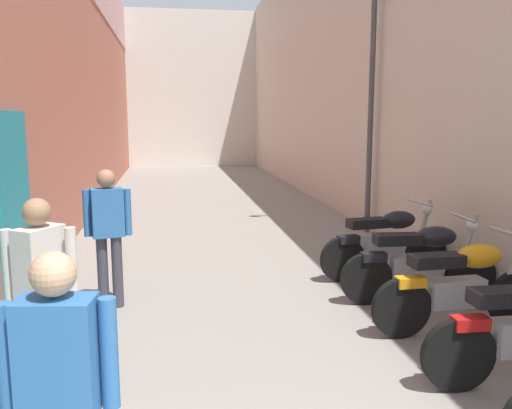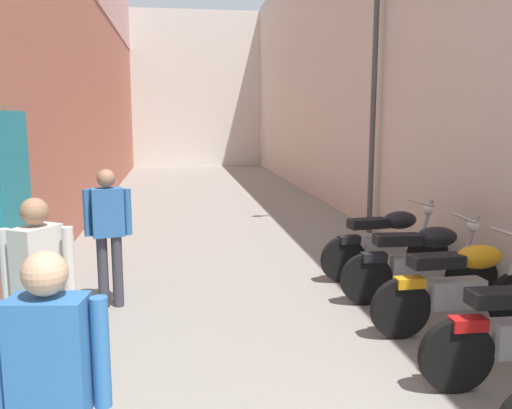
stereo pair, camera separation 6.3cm
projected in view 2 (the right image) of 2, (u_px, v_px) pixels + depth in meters
ground_plane at (229, 230)px, 10.18m from camera, size 38.87×38.87×0.00m
building_left at (75, 6)px, 10.94m from camera, size 0.45×22.87×8.67m
building_right at (348, 62)px, 12.02m from camera, size 0.45×22.87×6.68m
building_far_end at (196, 90)px, 23.73m from camera, size 8.46×2.00×6.54m
motorcycle_fourth at (462, 285)px, 5.27m from camera, size 1.85×0.58×1.04m
motorcycle_fifth at (421, 261)px, 6.14m from camera, size 1.85×0.58×1.04m
motorcycle_sixth at (387, 241)px, 7.11m from camera, size 1.85×0.58×1.04m
pedestrian_by_doorway at (53, 392)px, 2.41m from camera, size 0.52×0.25×1.57m
pedestrian_mid_alley at (39, 286)px, 3.92m from camera, size 0.52×0.39×1.57m
pedestrian_further_down at (108, 228)px, 5.96m from camera, size 0.52×0.27×1.57m
street_lamp at (370, 76)px, 9.53m from camera, size 0.79×0.18×4.89m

